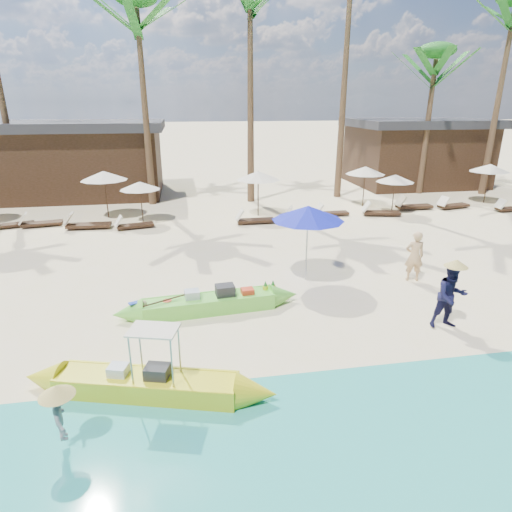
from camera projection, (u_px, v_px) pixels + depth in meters
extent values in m
plane|color=beige|center=(254.00, 319.00, 11.16)|extent=(240.00, 240.00, 0.00)
cube|color=tan|center=(309.00, 474.00, 6.52)|extent=(240.00, 4.50, 0.01)
cube|color=#66D03F|center=(209.00, 304.00, 11.54)|extent=(3.55, 1.04, 0.42)
cube|color=white|center=(209.00, 303.00, 11.53)|extent=(3.05, 0.80, 0.19)
cube|color=#262628|center=(225.00, 292.00, 11.54)|extent=(0.53, 0.43, 0.39)
cube|color=silver|center=(192.00, 296.00, 11.39)|extent=(0.42, 0.37, 0.31)
cube|color=red|center=(247.00, 293.00, 11.66)|extent=(0.36, 0.31, 0.24)
cylinder|color=red|center=(167.00, 302.00, 11.26)|extent=(0.24, 0.24, 0.10)
cylinder|color=#262628|center=(157.00, 305.00, 11.10)|extent=(0.22, 0.22, 0.09)
sphere|color=tan|center=(143.00, 304.00, 11.05)|extent=(0.20, 0.20, 0.20)
cylinder|color=yellow|center=(265.00, 289.00, 11.93)|extent=(0.15, 0.15, 0.20)
cylinder|color=yellow|center=(273.00, 288.00, 11.99)|extent=(0.15, 0.15, 0.20)
cube|color=yellow|center=(147.00, 385.00, 8.23)|extent=(3.56, 1.66, 0.42)
cube|color=white|center=(147.00, 384.00, 8.22)|extent=(3.04, 1.33, 0.19)
cube|color=#262628|center=(157.00, 374.00, 8.11)|extent=(0.52, 0.46, 0.33)
cube|color=silver|center=(118.00, 372.00, 8.20)|extent=(0.42, 0.39, 0.29)
cube|color=beige|center=(153.00, 330.00, 7.79)|extent=(1.02, 0.83, 0.03)
imported|color=tan|center=(414.00, 256.00, 13.35)|extent=(0.65, 0.49, 1.62)
imported|color=black|center=(451.00, 296.00, 10.52)|extent=(0.86, 0.69, 1.69)
imported|color=gray|center=(61.00, 415.00, 6.84)|extent=(0.47, 0.64, 0.89)
cylinder|color=#99999E|center=(307.00, 244.00, 13.32)|extent=(0.05, 0.05, 2.33)
cone|color=#131CB7|center=(308.00, 213.00, 12.98)|extent=(2.23, 2.23, 0.46)
cube|color=#392217|center=(15.00, 224.00, 19.29)|extent=(1.66, 0.92, 0.11)
cylinder|color=#392217|center=(106.00, 195.00, 20.69)|extent=(0.05, 0.05, 2.20)
cone|color=beige|center=(104.00, 176.00, 20.37)|extent=(2.20, 2.20, 0.44)
cube|color=#392217|center=(42.00, 223.00, 19.43)|extent=(1.78, 0.85, 0.12)
cube|color=beige|center=(23.00, 218.00, 19.08)|extent=(0.48, 0.61, 0.50)
cube|color=#392217|center=(89.00, 225.00, 19.08)|extent=(1.90, 0.68, 0.13)
cube|color=beige|center=(68.00, 219.00, 18.86)|extent=(0.44, 0.62, 0.55)
cylinder|color=#392217|center=(141.00, 203.00, 19.94)|extent=(0.05, 0.05, 1.85)
cone|color=beige|center=(140.00, 186.00, 19.67)|extent=(1.85, 1.85, 0.37)
cube|color=#392217|center=(135.00, 225.00, 19.13)|extent=(1.66, 0.85, 0.11)
cube|color=beige|center=(118.00, 221.00, 18.79)|extent=(0.46, 0.58, 0.46)
cylinder|color=#392217|center=(258.00, 194.00, 21.03)|extent=(0.05, 0.05, 2.14)
cone|color=beige|center=(258.00, 175.00, 20.71)|extent=(2.14, 2.14, 0.43)
cube|color=#392217|center=(256.00, 220.00, 19.90)|extent=(1.73, 0.56, 0.12)
cube|color=beige|center=(240.00, 215.00, 19.68)|extent=(0.39, 0.56, 0.50)
cube|color=#392217|center=(305.00, 218.00, 20.27)|extent=(1.87, 0.97, 0.13)
cube|color=beige|center=(288.00, 211.00, 20.20)|extent=(0.52, 0.65, 0.52)
cylinder|color=#392217|center=(364.00, 187.00, 22.97)|extent=(0.05, 0.05, 2.08)
cone|color=beige|center=(365.00, 170.00, 22.67)|extent=(2.08, 2.08, 0.42)
cube|color=#392217|center=(332.00, 213.00, 21.25)|extent=(1.59, 0.53, 0.11)
cube|color=beige|center=(319.00, 208.00, 21.04)|extent=(0.36, 0.52, 0.46)
cube|color=#392217|center=(382.00, 213.00, 21.27)|extent=(1.87, 0.97, 0.13)
cube|color=beige|center=(366.00, 206.00, 21.20)|extent=(0.52, 0.65, 0.52)
cylinder|color=#392217|center=(394.00, 194.00, 21.66)|extent=(0.05, 0.05, 1.88)
cone|color=beige|center=(395.00, 178.00, 21.39)|extent=(1.88, 1.88, 0.38)
cube|color=#392217|center=(414.00, 206.00, 22.51)|extent=(1.87, 0.61, 0.13)
cube|color=beige|center=(400.00, 201.00, 22.27)|extent=(0.42, 0.61, 0.54)
cylinder|color=#392217|center=(487.00, 184.00, 23.75)|extent=(0.05, 0.05, 2.09)
cone|color=beige|center=(490.00, 168.00, 23.44)|extent=(2.09, 2.09, 0.42)
cube|color=#392217|center=(454.00, 206.00, 22.73)|extent=(1.80, 0.88, 0.12)
cube|color=beige|center=(443.00, 201.00, 22.37)|extent=(0.49, 0.62, 0.50)
cube|color=#392217|center=(512.00, 209.00, 22.14)|extent=(1.65, 0.57, 0.12)
cube|color=beige|center=(501.00, 204.00, 21.91)|extent=(0.38, 0.54, 0.48)
cone|color=brown|center=(2.00, 100.00, 21.62)|extent=(0.40, 0.40, 10.89)
cone|color=brown|center=(145.00, 108.00, 22.14)|extent=(0.40, 0.40, 10.08)
cone|color=brown|center=(250.00, 96.00, 22.58)|extent=(0.40, 0.40, 11.26)
cone|color=brown|center=(345.00, 78.00, 23.44)|extent=(0.40, 0.40, 13.16)
cone|color=brown|center=(427.00, 125.00, 25.29)|extent=(0.40, 0.40, 8.07)
ellipsoid|color=#1B6619|center=(437.00, 50.00, 23.92)|extent=(2.08, 2.08, 0.88)
cone|color=brown|center=(498.00, 103.00, 24.67)|extent=(0.40, 0.40, 10.64)
cube|color=#392217|center=(74.00, 163.00, 25.46)|extent=(10.00, 6.00, 3.80)
cube|color=#2D2D33|center=(68.00, 126.00, 24.73)|extent=(10.80, 6.60, 0.50)
cube|color=#392217|center=(415.00, 156.00, 28.96)|extent=(8.00, 6.00, 3.80)
cube|color=#2D2D33|center=(419.00, 123.00, 28.23)|extent=(8.80, 6.60, 0.50)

